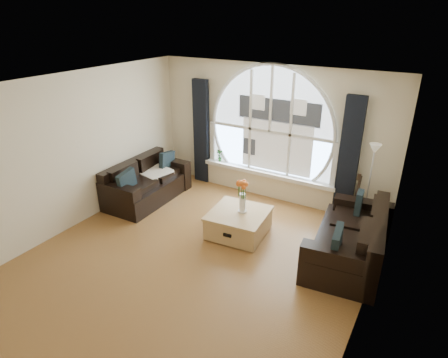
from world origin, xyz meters
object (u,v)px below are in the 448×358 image
sofa_right (350,237)px  floor_lamp (368,188)px  vase_flowers (243,192)px  potted_plant (220,155)px  coffee_chest (239,222)px  sofa_left (147,181)px  guitar (357,199)px

sofa_right → floor_lamp: floor_lamp is taller
vase_flowers → potted_plant: bearing=131.8°
sofa_right → coffee_chest: sofa_right is taller
sofa_left → sofa_right: sofa_right is taller
floor_lamp → sofa_right: bearing=-89.9°
sofa_left → floor_lamp: (4.09, 1.08, 0.40)m
sofa_left → coffee_chest: (2.26, -0.23, -0.16)m
coffee_chest → guitar: size_ratio=0.91×
vase_flowers → floor_lamp: (1.78, 1.27, -0.02)m
sofa_left → vase_flowers: vase_flowers is taller
potted_plant → guitar: bearing=-5.7°
guitar → potted_plant: (-3.04, 0.31, 0.16)m
guitar → floor_lamp: bearing=4.5°
sofa_left → guitar: bearing=14.1°
floor_lamp → guitar: bearing=173.2°
sofa_left → potted_plant: (0.88, 1.40, 0.29)m
sofa_left → coffee_chest: bearing=-7.4°
sofa_right → coffee_chest: (-1.83, -0.23, -0.16)m
vase_flowers → potted_plant: size_ratio=2.45×
coffee_chest → vase_flowers: 0.59m
coffee_chest → floor_lamp: floor_lamp is taller
guitar → sofa_left: bearing=-153.1°
coffee_chest → guitar: 2.15m
sofa_left → vase_flowers: bearing=-6.2°
sofa_left → coffee_chest: size_ratio=1.89×
vase_flowers → potted_plant: (-1.42, 1.59, -0.13)m
sofa_right → guitar: bearing=92.0°
guitar → potted_plant: guitar is taller
coffee_chest → sofa_left: bearing=168.8°
coffee_chest → vase_flowers: vase_flowers is taller
coffee_chest → potted_plant: bearing=124.7°
sofa_right → guitar: guitar is taller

